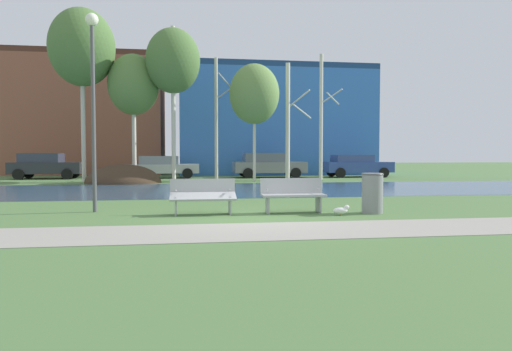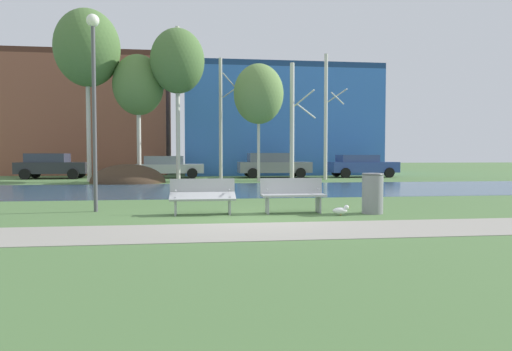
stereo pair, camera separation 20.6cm
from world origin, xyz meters
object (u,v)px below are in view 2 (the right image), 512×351
object	(u,v)px
bench_right	(293,194)
trash_bin	(373,193)
parked_hatch_third_grey	(273,165)
bench_left	(203,195)
seagull	(341,210)
parked_van_nearest_dark	(52,165)
parked_sedan_second_silver	(168,166)
parked_wagon_fourth_blue	(361,165)
streetlamp	(94,79)

from	to	relation	value
bench_right	trash_bin	distance (m)	1.99
parked_hatch_third_grey	bench_left	bearing A→B (deg)	-104.74
bench_left	seagull	bearing A→B (deg)	-11.81
parked_van_nearest_dark	bench_right	bearing A→B (deg)	-58.22
seagull	bench_left	bearing A→B (deg)	168.19
parked_sedan_second_silver	parked_hatch_third_grey	distance (m)	6.64
bench_right	parked_wagon_fourth_blue	xyz separation A→B (m)	(8.27, 17.55, 0.31)
trash_bin	parked_wagon_fourth_blue	world-z (taller)	parked_wagon_fourth_blue
bench_left	parked_hatch_third_grey	xyz separation A→B (m)	(4.69, 17.84, 0.35)
bench_left	parked_van_nearest_dark	distance (m)	20.21
streetlamp	parked_sedan_second_silver	size ratio (longest dim) A/B	1.18
parked_sedan_second_silver	parked_wagon_fourth_blue	world-z (taller)	parked_wagon_fourth_blue
bench_right	streetlamp	bearing A→B (deg)	169.84
trash_bin	seagull	xyz separation A→B (m)	(-0.91, -0.31, -0.39)
bench_left	parked_sedan_second_silver	world-z (taller)	parked_sedan_second_silver
bench_left	streetlamp	world-z (taller)	streetlamp
trash_bin	parked_sedan_second_silver	size ratio (longest dim) A/B	0.24
parked_van_nearest_dark	parked_sedan_second_silver	bearing A→B (deg)	-1.13
trash_bin	parked_sedan_second_silver	bearing A→B (deg)	108.52
trash_bin	parked_van_nearest_dark	xyz separation A→B (m)	(-13.17, 18.49, 0.29)
parked_wagon_fourth_blue	bench_right	bearing A→B (deg)	-115.23
streetlamp	parked_wagon_fourth_blue	distance (m)	21.45
seagull	parked_hatch_third_grey	xyz separation A→B (m)	(1.40, 18.53, 0.69)
streetlamp	parked_hatch_third_grey	xyz separation A→B (m)	(7.42, 16.95, -2.56)
parked_van_nearest_dark	parked_hatch_third_grey	world-z (taller)	parked_hatch_third_grey
bench_right	seagull	xyz separation A→B (m)	(1.04, -0.69, -0.34)
seagull	parked_sedan_second_silver	world-z (taller)	parked_sedan_second_silver
streetlamp	parked_van_nearest_dark	world-z (taller)	streetlamp
streetlamp	parked_van_nearest_dark	size ratio (longest dim) A/B	1.21
bench_left	parked_wagon_fourth_blue	size ratio (longest dim) A/B	0.36
bench_left	bench_right	size ratio (longest dim) A/B	1.00
seagull	parked_wagon_fourth_blue	bearing A→B (deg)	68.36
bench_right	streetlamp	xyz separation A→B (m)	(-4.98, 0.89, 2.91)
seagull	parked_sedan_second_silver	xyz separation A→B (m)	(-5.24, 18.66, 0.61)
seagull	parked_van_nearest_dark	bearing A→B (deg)	123.11
bench_right	parked_wagon_fourth_blue	size ratio (longest dim) A/B	0.36
bench_right	parked_hatch_third_grey	size ratio (longest dim) A/B	0.35
bench_left	parked_hatch_third_grey	size ratio (longest dim) A/B	0.35
parked_van_nearest_dark	bench_left	bearing A→B (deg)	-63.66
bench_right	parked_wagon_fourth_blue	bearing A→B (deg)	64.77
parked_hatch_third_grey	parked_wagon_fourth_blue	world-z (taller)	parked_hatch_third_grey
parked_hatch_third_grey	seagull	bearing A→B (deg)	-94.33
bench_left	streetlamp	bearing A→B (deg)	161.89
seagull	parked_sedan_second_silver	bearing A→B (deg)	105.68
trash_bin	parked_hatch_third_grey	distance (m)	18.23
bench_left	trash_bin	bearing A→B (deg)	-5.14
trash_bin	seagull	size ratio (longest dim) A/B	2.29
bench_right	parked_hatch_third_grey	distance (m)	18.01
bench_left	parked_hatch_third_grey	distance (m)	18.45
bench_left	seagull	xyz separation A→B (m)	(3.29, -0.69, -0.34)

